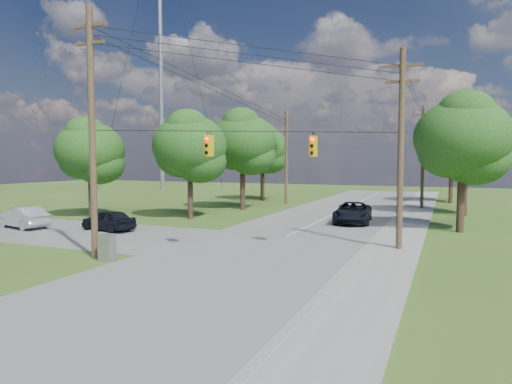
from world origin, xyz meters
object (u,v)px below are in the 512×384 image
at_px(pole_north_e, 423,156).
at_px(car_main_north, 353,212).
at_px(pole_sw, 92,130).
at_px(control_cabinet, 107,248).
at_px(car_cross_dark, 108,220).
at_px(pole_north_w, 286,157).
at_px(car_cross_silver, 23,217).
at_px(pole_ne, 401,147).

height_order(pole_north_e, car_main_north, pole_north_e).
distance_m(pole_sw, control_cabinet, 5.70).
bearing_deg(car_cross_dark, pole_north_w, 178.38).
bearing_deg(car_main_north, pole_sw, -124.17).
height_order(pole_sw, control_cabinet, pole_sw).
bearing_deg(car_main_north, car_cross_dark, -150.75).
relative_size(car_cross_dark, car_cross_silver, 0.91).
bearing_deg(pole_north_w, pole_ne, -57.71).
bearing_deg(control_cabinet, car_main_north, 63.18).
distance_m(car_cross_silver, car_main_north, 23.86).
bearing_deg(car_cross_silver, car_main_north, 131.45).
relative_size(pole_sw, pole_ne, 1.14).
bearing_deg(car_cross_silver, control_cabinet, 76.98).
relative_size(pole_north_w, control_cabinet, 7.91).
relative_size(pole_ne, control_cabinet, 8.31).
bearing_deg(car_cross_dark, pole_ne, 102.24).
xyz_separation_m(pole_ne, car_cross_silver, (-25.12, -1.95, -4.68)).
relative_size(pole_north_w, car_main_north, 1.78).
bearing_deg(pole_sw, control_cabinet, -18.00).
distance_m(pole_sw, pole_north_w, 29.62).
distance_m(pole_sw, car_cross_silver, 14.03).
distance_m(car_cross_dark, control_cabinet, 9.68).
bearing_deg(pole_north_w, car_cross_dark, -102.10).
bearing_deg(pole_ne, car_main_north, 113.91).
height_order(car_cross_dark, car_cross_silver, car_cross_silver).
relative_size(pole_north_e, car_main_north, 1.78).
relative_size(car_cross_silver, control_cabinet, 3.61).
bearing_deg(pole_north_e, control_cabinet, -112.59).
distance_m(pole_ne, pole_north_w, 26.03).
xyz_separation_m(pole_north_e, car_main_north, (-4.29, -12.32, -4.32)).
bearing_deg(pole_ne, pole_sw, -150.62).
height_order(pole_ne, car_main_north, pole_ne).
xyz_separation_m(pole_sw, pole_ne, (13.50, 7.60, -0.76)).
relative_size(car_cross_dark, control_cabinet, 3.27).
height_order(pole_north_e, control_cabinet, pole_north_e).
bearing_deg(pole_ne, pole_north_w, 122.29).
bearing_deg(control_cabinet, pole_north_w, 90.82).
bearing_deg(control_cabinet, pole_sw, 160.07).
bearing_deg(pole_north_e, car_main_north, -109.19).
distance_m(pole_north_e, car_cross_dark, 29.67).
bearing_deg(car_cross_dark, pole_sw, 47.20).
relative_size(pole_sw, car_cross_silver, 2.63).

